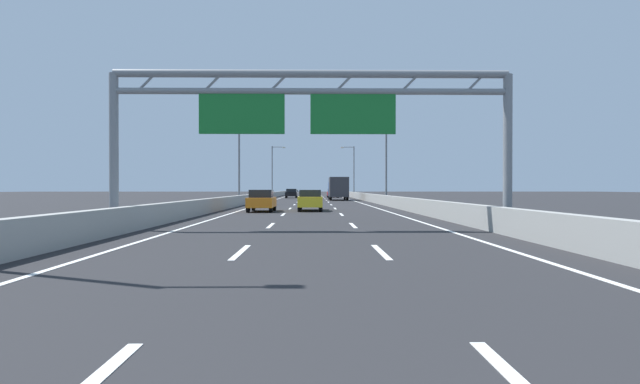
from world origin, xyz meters
TOP-DOWN VIEW (x-y plane):
  - ground_plane at (0.00, 100.00)m, footprint 260.00×260.00m
  - lane_dash_left_1 at (-1.80, 12.50)m, footprint 0.16×3.00m
  - lane_dash_left_2 at (-1.80, 21.50)m, footprint 0.16×3.00m
  - lane_dash_left_3 at (-1.80, 30.50)m, footprint 0.16×3.00m
  - lane_dash_left_4 at (-1.80, 39.50)m, footprint 0.16×3.00m
  - lane_dash_left_5 at (-1.80, 48.50)m, footprint 0.16×3.00m
  - lane_dash_left_6 at (-1.80, 57.50)m, footprint 0.16×3.00m
  - lane_dash_left_7 at (-1.80, 66.50)m, footprint 0.16×3.00m
  - lane_dash_left_8 at (-1.80, 75.50)m, footprint 0.16×3.00m
  - lane_dash_left_9 at (-1.80, 84.50)m, footprint 0.16×3.00m
  - lane_dash_left_10 at (-1.80, 93.50)m, footprint 0.16×3.00m
  - lane_dash_left_11 at (-1.80, 102.50)m, footprint 0.16×3.00m
  - lane_dash_left_12 at (-1.80, 111.50)m, footprint 0.16×3.00m
  - lane_dash_left_13 at (-1.80, 120.50)m, footprint 0.16×3.00m
  - lane_dash_left_14 at (-1.80, 129.50)m, footprint 0.16×3.00m
  - lane_dash_left_15 at (-1.80, 138.50)m, footprint 0.16×3.00m
  - lane_dash_left_16 at (-1.80, 147.50)m, footprint 0.16×3.00m
  - lane_dash_left_17 at (-1.80, 156.50)m, footprint 0.16×3.00m
  - lane_dash_right_1 at (1.80, 12.50)m, footprint 0.16×3.00m
  - lane_dash_right_2 at (1.80, 21.50)m, footprint 0.16×3.00m
  - lane_dash_right_3 at (1.80, 30.50)m, footprint 0.16×3.00m
  - lane_dash_right_4 at (1.80, 39.50)m, footprint 0.16×3.00m
  - lane_dash_right_5 at (1.80, 48.50)m, footprint 0.16×3.00m
  - lane_dash_right_6 at (1.80, 57.50)m, footprint 0.16×3.00m
  - lane_dash_right_7 at (1.80, 66.50)m, footprint 0.16×3.00m
  - lane_dash_right_8 at (1.80, 75.50)m, footprint 0.16×3.00m
  - lane_dash_right_9 at (1.80, 84.50)m, footprint 0.16×3.00m
  - lane_dash_right_10 at (1.80, 93.50)m, footprint 0.16×3.00m
  - lane_dash_right_11 at (1.80, 102.50)m, footprint 0.16×3.00m
  - lane_dash_right_12 at (1.80, 111.50)m, footprint 0.16×3.00m
  - lane_dash_right_13 at (1.80, 120.50)m, footprint 0.16×3.00m
  - lane_dash_right_14 at (1.80, 129.50)m, footprint 0.16×3.00m
  - lane_dash_right_15 at (1.80, 138.50)m, footprint 0.16×3.00m
  - lane_dash_right_16 at (1.80, 147.50)m, footprint 0.16×3.00m
  - lane_dash_right_17 at (1.80, 156.50)m, footprint 0.16×3.00m
  - edge_line_left at (-5.25, 88.00)m, footprint 0.16×176.00m
  - edge_line_right at (5.25, 88.00)m, footprint 0.16×176.00m
  - barrier_left at (-6.90, 110.00)m, footprint 0.45×220.00m
  - barrier_right at (6.90, 110.00)m, footprint 0.45×220.00m
  - sign_gantry at (-0.13, 19.63)m, footprint 16.08×0.36m
  - streetlamp_left_mid at (-7.47, 51.87)m, footprint 2.58×0.28m
  - streetlamp_right_mid at (7.47, 51.87)m, footprint 2.58×0.28m
  - streetlamp_left_far at (-7.47, 93.41)m, footprint 2.58×0.28m
  - streetlamp_right_far at (7.47, 93.41)m, footprint 2.58×0.28m
  - yellow_car at (-0.17, 35.77)m, footprint 1.71×4.68m
  - black_car at (-3.59, 82.11)m, footprint 1.89×4.20m
  - orange_car at (-3.54, 34.51)m, footprint 1.75×4.13m
  - red_car at (3.39, 85.19)m, footprint 1.89×4.41m
  - box_truck at (3.42, 67.12)m, footprint 2.46×7.79m

SIDE VIEW (x-z plane):
  - ground_plane at x=0.00m, z-range 0.00..0.00m
  - lane_dash_left_1 at x=-1.80m, z-range 0.00..0.01m
  - lane_dash_left_2 at x=-1.80m, z-range 0.00..0.01m
  - lane_dash_left_3 at x=-1.80m, z-range 0.00..0.01m
  - lane_dash_left_4 at x=-1.80m, z-range 0.00..0.01m
  - lane_dash_left_5 at x=-1.80m, z-range 0.00..0.01m
  - lane_dash_left_6 at x=-1.80m, z-range 0.00..0.01m
  - lane_dash_left_7 at x=-1.80m, z-range 0.00..0.01m
  - lane_dash_left_8 at x=-1.80m, z-range 0.00..0.01m
  - lane_dash_left_9 at x=-1.80m, z-range 0.00..0.01m
  - lane_dash_left_10 at x=-1.80m, z-range 0.00..0.01m
  - lane_dash_left_11 at x=-1.80m, z-range 0.00..0.01m
  - lane_dash_left_12 at x=-1.80m, z-range 0.00..0.01m
  - lane_dash_left_13 at x=-1.80m, z-range 0.00..0.01m
  - lane_dash_left_14 at x=-1.80m, z-range 0.00..0.01m
  - lane_dash_left_15 at x=-1.80m, z-range 0.00..0.01m
  - lane_dash_left_16 at x=-1.80m, z-range 0.00..0.01m
  - lane_dash_left_17 at x=-1.80m, z-range 0.00..0.01m
  - lane_dash_right_1 at x=1.80m, z-range 0.00..0.01m
  - lane_dash_right_2 at x=1.80m, z-range 0.00..0.01m
  - lane_dash_right_3 at x=1.80m, z-range 0.00..0.01m
  - lane_dash_right_4 at x=1.80m, z-range 0.00..0.01m
  - lane_dash_right_5 at x=1.80m, z-range 0.00..0.01m
  - lane_dash_right_6 at x=1.80m, z-range 0.00..0.01m
  - lane_dash_right_7 at x=1.80m, z-range 0.00..0.01m
  - lane_dash_right_8 at x=1.80m, z-range 0.00..0.01m
  - lane_dash_right_9 at x=1.80m, z-range 0.00..0.01m
  - lane_dash_right_10 at x=1.80m, z-range 0.00..0.01m
  - lane_dash_right_11 at x=1.80m, z-range 0.00..0.01m
  - lane_dash_right_12 at x=1.80m, z-range 0.00..0.01m
  - lane_dash_right_13 at x=1.80m, z-range 0.00..0.01m
  - lane_dash_right_14 at x=1.80m, z-range 0.00..0.01m
  - lane_dash_right_15 at x=1.80m, z-range 0.00..0.01m
  - lane_dash_right_16 at x=1.80m, z-range 0.00..0.01m
  - lane_dash_right_17 at x=1.80m, z-range 0.00..0.01m
  - edge_line_left at x=-5.25m, z-range 0.00..0.01m
  - edge_line_right at x=5.25m, z-range 0.00..0.01m
  - barrier_left at x=-6.90m, z-range 0.00..0.95m
  - barrier_right at x=6.90m, z-range 0.00..0.95m
  - black_car at x=-3.59m, z-range 0.01..1.52m
  - red_car at x=3.39m, z-range 0.01..1.53m
  - orange_car at x=-3.54m, z-range 0.01..1.53m
  - yellow_car at x=-0.17m, z-range 0.03..1.54m
  - box_truck at x=3.42m, z-range 0.14..3.21m
  - sign_gantry at x=-0.13m, z-range 1.63..7.99m
  - streetlamp_left_mid at x=-7.47m, z-range 0.65..10.15m
  - streetlamp_right_mid at x=7.47m, z-range 0.65..10.15m
  - streetlamp_left_far at x=-7.47m, z-range 0.65..10.15m
  - streetlamp_right_far at x=7.47m, z-range 0.65..10.15m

